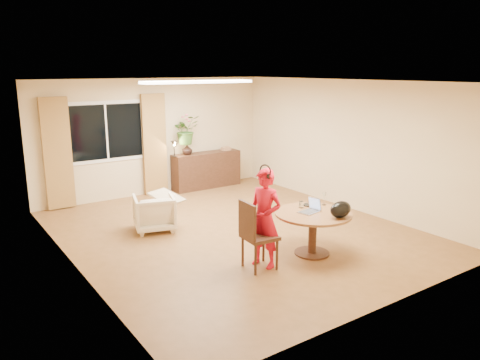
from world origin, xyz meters
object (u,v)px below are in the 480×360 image
at_px(armchair, 154,213).
at_px(sideboard, 206,170).
at_px(dining_table, 313,222).
at_px(dining_chair, 260,235).
at_px(child, 265,218).

distance_m(armchair, sideboard, 3.16).
xyz_separation_m(dining_table, dining_chair, (-0.99, 0.04, -0.02)).
bearing_deg(dining_chair, armchair, 108.32).
height_order(dining_chair, sideboard, dining_chair).
distance_m(dining_chair, child, 0.24).
relative_size(dining_table, child, 0.81).
distance_m(dining_chair, sideboard, 4.83).
bearing_deg(dining_chair, sideboard, 73.50).
bearing_deg(child, dining_table, 65.75).
bearing_deg(armchair, dining_table, 138.84).
bearing_deg(sideboard, child, -110.53).
height_order(dining_table, child, child).
bearing_deg(child, armchair, 176.33).
distance_m(dining_table, dining_chair, 0.99).
xyz_separation_m(dining_table, child, (-0.88, 0.07, 0.20)).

